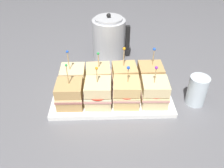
# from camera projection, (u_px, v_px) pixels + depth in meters

# --- Properties ---
(ground_plane) EXTENTS (6.00, 6.00, 0.00)m
(ground_plane) POSITION_uv_depth(u_px,v_px,m) (112.00, 98.00, 0.94)
(ground_plane) COLOR slate
(serving_platter) EXTENTS (0.46, 0.24, 0.02)m
(serving_platter) POSITION_uv_depth(u_px,v_px,m) (112.00, 96.00, 0.94)
(serving_platter) COLOR white
(serving_platter) RESTS_ON ground_plane
(sandwich_front_far_left) EXTENTS (0.10, 0.10, 0.17)m
(sandwich_front_far_left) POSITION_uv_depth(u_px,v_px,m) (70.00, 94.00, 0.86)
(sandwich_front_far_left) COLOR tan
(sandwich_front_far_left) RESTS_ON serving_platter
(sandwich_front_center_left) EXTENTS (0.10, 0.10, 0.16)m
(sandwich_front_center_left) POSITION_uv_depth(u_px,v_px,m) (98.00, 93.00, 0.86)
(sandwich_front_center_left) COLOR beige
(sandwich_front_center_left) RESTS_ON serving_platter
(sandwich_front_center_right) EXTENTS (0.10, 0.10, 0.16)m
(sandwich_front_center_right) POSITION_uv_depth(u_px,v_px,m) (126.00, 93.00, 0.86)
(sandwich_front_center_right) COLOR tan
(sandwich_front_center_right) RESTS_ON serving_platter
(sandwich_front_far_right) EXTENTS (0.10, 0.10, 0.16)m
(sandwich_front_far_right) POSITION_uv_depth(u_px,v_px,m) (154.00, 92.00, 0.86)
(sandwich_front_far_right) COLOR beige
(sandwich_front_far_right) RESTS_ON serving_platter
(sandwich_back_far_left) EXTENTS (0.10, 0.10, 0.18)m
(sandwich_back_far_left) POSITION_uv_depth(u_px,v_px,m) (73.00, 78.00, 0.94)
(sandwich_back_far_left) COLOR beige
(sandwich_back_far_left) RESTS_ON serving_platter
(sandwich_back_center_left) EXTENTS (0.10, 0.10, 0.16)m
(sandwich_back_center_left) POSITION_uv_depth(u_px,v_px,m) (99.00, 77.00, 0.95)
(sandwich_back_center_left) COLOR #DBB77A
(sandwich_back_center_left) RESTS_ON serving_platter
(sandwich_back_center_right) EXTENTS (0.10, 0.10, 0.18)m
(sandwich_back_center_right) POSITION_uv_depth(u_px,v_px,m) (124.00, 77.00, 0.95)
(sandwich_back_center_right) COLOR tan
(sandwich_back_center_right) RESTS_ON serving_platter
(sandwich_back_far_right) EXTENTS (0.10, 0.10, 0.17)m
(sandwich_back_far_right) POSITION_uv_depth(u_px,v_px,m) (150.00, 76.00, 0.95)
(sandwich_back_far_right) COLOR tan
(sandwich_back_far_right) RESTS_ON serving_platter
(kettle_steel) EXTENTS (0.18, 0.16, 0.23)m
(kettle_steel) POSITION_uv_depth(u_px,v_px,m) (109.00, 39.00, 1.13)
(kettle_steel) COLOR #B7BABF
(kettle_steel) RESTS_ON ground_plane
(drinking_glass) EXTENTS (0.07, 0.07, 0.12)m
(drinking_glass) POSITION_uv_depth(u_px,v_px,m) (197.00, 90.00, 0.89)
(drinking_glass) COLOR silver
(drinking_glass) RESTS_ON ground_plane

